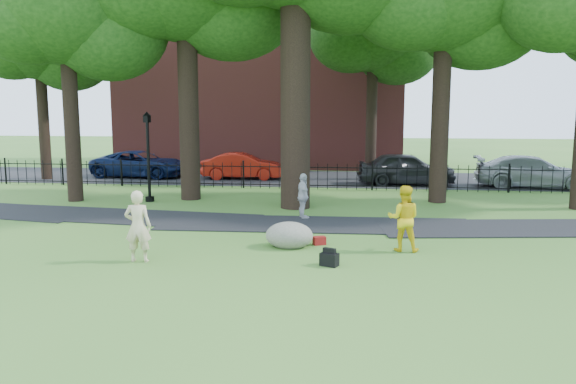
# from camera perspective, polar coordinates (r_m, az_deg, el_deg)

# --- Properties ---
(ground) EXTENTS (120.00, 120.00, 0.00)m
(ground) POSITION_cam_1_polar(r_m,az_deg,el_deg) (14.38, -2.32, -6.41)
(ground) COLOR #396925
(ground) RESTS_ON ground
(footpath) EXTENTS (36.07, 3.85, 0.03)m
(footpath) POSITION_cam_1_polar(r_m,az_deg,el_deg) (18.04, 2.83, -3.36)
(footpath) COLOR black
(footpath) RESTS_ON ground
(street) EXTENTS (80.00, 7.00, 0.02)m
(street) POSITION_cam_1_polar(r_m,az_deg,el_deg) (30.03, 2.61, 1.37)
(street) COLOR black
(street) RESTS_ON ground
(iron_fence) EXTENTS (44.00, 0.04, 1.20)m
(iron_fence) POSITION_cam_1_polar(r_m,az_deg,el_deg) (26.00, 1.94, 1.61)
(iron_fence) COLOR black
(iron_fence) RESTS_ON ground
(brick_building) EXTENTS (18.00, 8.00, 12.00)m
(brick_building) POSITION_cam_1_polar(r_m,az_deg,el_deg) (38.31, -2.50, 11.88)
(brick_building) COLOR brown
(brick_building) RESTS_ON ground
(woman) EXTENTS (0.68, 0.48, 1.76)m
(woman) POSITION_cam_1_polar(r_m,az_deg,el_deg) (14.05, -15.00, -3.37)
(woman) COLOR beige
(woman) RESTS_ON ground
(man) EXTENTS (0.90, 0.73, 1.73)m
(man) POSITION_cam_1_polar(r_m,az_deg,el_deg) (14.91, 11.67, -2.64)
(man) COLOR gold
(man) RESTS_ON ground
(pedestrian) EXTENTS (0.70, 0.98, 1.55)m
(pedestrian) POSITION_cam_1_polar(r_m,az_deg,el_deg) (18.88, 1.55, -0.44)
(pedestrian) COLOR #B7B6BB
(pedestrian) RESTS_ON ground
(boulder) EXTENTS (1.43, 1.18, 0.75)m
(boulder) POSITION_cam_1_polar(r_m,az_deg,el_deg) (15.10, 0.13, -4.22)
(boulder) COLOR slate
(boulder) RESTS_ON ground
(lamppost) EXTENTS (0.36, 0.36, 3.58)m
(lamppost) POSITION_cam_1_polar(r_m,az_deg,el_deg) (23.03, -14.00, 3.38)
(lamppost) COLOR black
(lamppost) RESTS_ON ground
(backpack) EXTENTS (0.48, 0.40, 0.31)m
(backpack) POSITION_cam_1_polar(r_m,az_deg,el_deg) (13.40, 4.22, -6.86)
(backpack) COLOR black
(backpack) RESTS_ON ground
(red_bag) EXTENTS (0.39, 0.33, 0.23)m
(red_bag) POSITION_cam_1_polar(r_m,az_deg,el_deg) (15.43, 3.21, -4.95)
(red_bag) COLOR maroon
(red_bag) RESTS_ON ground
(red_sedan) EXTENTS (4.32, 1.74, 1.40)m
(red_sedan) POSITION_cam_1_polar(r_m,az_deg,el_deg) (29.80, -4.63, 2.65)
(red_sedan) COLOR #9F180C
(red_sedan) RESTS_ON ground
(navy_van) EXTENTS (5.33, 2.78, 1.43)m
(navy_van) POSITION_cam_1_polar(r_m,az_deg,el_deg) (31.57, -14.81, 2.75)
(navy_van) COLOR #0B1638
(navy_van) RESTS_ON ground
(grey_car) EXTENTS (4.83, 2.24, 1.60)m
(grey_car) POSITION_cam_1_polar(r_m,az_deg,el_deg) (28.04, 11.93, 2.34)
(grey_car) COLOR black
(grey_car) RESTS_ON ground
(silver_car) EXTENTS (5.35, 2.55, 1.51)m
(silver_car) POSITION_cam_1_polar(r_m,az_deg,el_deg) (28.78, 23.53, 1.88)
(silver_car) COLOR gray
(silver_car) RESTS_ON ground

